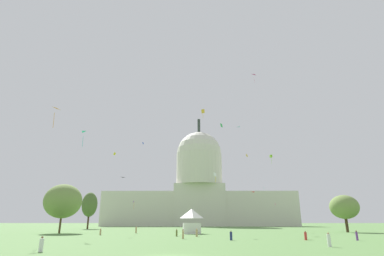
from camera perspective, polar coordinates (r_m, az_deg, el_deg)
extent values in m
cube|color=beige|center=(190.52, -7.59, -14.90)|extent=(57.62, 18.04, 19.88)
cube|color=beige|center=(191.33, 10.37, -14.78)|extent=(57.62, 18.04, 19.88)
cube|color=beige|center=(188.83, 1.41, -14.33)|extent=(30.21, 19.85, 24.36)
cylinder|color=beige|center=(191.12, 1.36, -7.78)|extent=(28.43, 28.43, 19.29)
sphere|color=beige|center=(192.90, 1.34, -4.95)|extent=(28.20, 28.20, 28.20)
cylinder|color=#2D3833|center=(197.68, 1.30, 0.36)|extent=(1.80, 1.80, 9.24)
cube|color=white|center=(82.26, -0.07, -18.40)|extent=(4.77, 5.59, 2.61)
pyramid|color=white|center=(82.26, -0.07, -15.83)|extent=(5.01, 5.87, 2.38)
cylinder|color=#4C3823|center=(92.17, -23.56, -15.97)|extent=(0.52, 0.52, 5.62)
ellipsoid|color=olive|center=(92.31, -23.15, -12.55)|extent=(14.19, 14.35, 9.11)
cylinder|color=#42301E|center=(134.51, -18.99, -16.14)|extent=(0.70, 0.70, 6.61)
ellipsoid|color=#4C6633|center=(134.66, -18.73, -13.51)|extent=(7.65, 7.87, 9.73)
cylinder|color=#42301E|center=(101.79, 27.12, -15.68)|extent=(0.79, 0.79, 5.01)
ellipsoid|color=olive|center=(101.86, 26.77, -13.14)|extent=(10.86, 10.82, 6.82)
cylinder|color=olive|center=(68.52, -2.91, -19.21)|extent=(0.48, 0.48, 1.26)
sphere|color=#A37556|center=(68.50, -2.90, -18.59)|extent=(0.27, 0.27, 0.20)
cylinder|color=silver|center=(38.77, -26.55, -19.14)|extent=(0.64, 0.64, 1.37)
sphere|color=brown|center=(38.73, -26.38, -17.97)|extent=(0.32, 0.32, 0.23)
cylinder|color=red|center=(58.90, 20.64, -18.54)|extent=(0.60, 0.60, 1.30)
sphere|color=brown|center=(58.87, 20.56, -17.80)|extent=(0.32, 0.32, 0.24)
cylinder|color=silver|center=(45.11, 24.43, -18.76)|extent=(0.64, 0.64, 1.53)
sphere|color=#A37556|center=(45.07, 24.29, -17.65)|extent=(0.33, 0.33, 0.23)
cylinder|color=#703D93|center=(61.35, 28.65, -17.45)|extent=(0.50, 0.50, 1.41)
sphere|color=brown|center=(61.32, 28.54, -16.69)|extent=(0.33, 0.33, 0.24)
cylinder|color=navy|center=(55.38, 7.38, -19.56)|extent=(0.50, 0.50, 1.37)
sphere|color=brown|center=(55.35, 7.34, -18.74)|extent=(0.24, 0.24, 0.21)
cylinder|color=tan|center=(67.00, 0.89, -19.20)|extent=(0.45, 0.45, 1.43)
sphere|color=beige|center=(66.97, 0.88, -18.49)|extent=(0.25, 0.25, 0.25)
cylinder|color=tan|center=(86.80, -10.50, -18.41)|extent=(0.51, 0.51, 1.54)
sphere|color=beige|center=(86.78, -10.46, -17.84)|extent=(0.26, 0.26, 0.21)
cylinder|color=tan|center=(76.98, -16.88, -18.31)|extent=(0.52, 0.52, 1.25)
sphere|color=#A37556|center=(76.95, -16.83, -17.75)|extent=(0.33, 0.33, 0.25)
cylinder|color=tan|center=(59.05, -1.70, -19.47)|extent=(0.46, 0.46, 1.47)
sphere|color=brown|center=(59.02, -1.69, -18.63)|extent=(0.34, 0.34, 0.26)
cube|color=teal|center=(169.78, 13.41, -10.91)|extent=(0.48, 0.90, 1.04)
cube|color=gold|center=(109.65, 10.30, -5.12)|extent=(0.80, 0.97, 0.99)
pyramid|color=#D1339E|center=(124.55, 11.72, 9.82)|extent=(1.82, 1.23, 0.16)
cylinder|color=pink|center=(123.79, 11.67, 8.90)|extent=(0.39, 0.16, 2.41)
cube|color=purple|center=(149.95, -10.93, -13.47)|extent=(0.27, 0.71, 0.81)
cylinder|color=orange|center=(149.82, -10.91, -14.22)|extent=(0.07, 0.29, 3.16)
pyramid|color=black|center=(93.19, -13.02, -9.14)|extent=(1.31, 1.12, 0.29)
cube|color=green|center=(104.27, 5.57, 0.50)|extent=(0.93, 0.98, 1.35)
pyramid|color=orange|center=(67.46, -24.49, 3.29)|extent=(1.10, 1.66, 0.29)
cylinder|color=orange|center=(66.54, -24.62, 1.34)|extent=(0.15, 0.51, 3.13)
cube|color=yellow|center=(85.81, -14.39, -4.73)|extent=(0.50, 0.85, 0.74)
pyramid|color=#33BCDB|center=(75.52, -20.09, -0.72)|extent=(1.69, 1.76, 0.28)
cylinder|color=#33BCDB|center=(75.01, -19.90, -2.39)|extent=(0.19, 0.43, 2.47)
cube|color=blue|center=(146.50, -9.21, -2.86)|extent=(0.78, 0.62, 1.01)
cube|color=#8CD133|center=(138.31, 14.67, -5.27)|extent=(1.12, 1.18, 0.65)
cube|color=#8CD133|center=(138.42, 14.66, -5.04)|extent=(1.12, 1.18, 0.65)
cylinder|color=#8CD133|center=(137.98, 14.76, -6.00)|extent=(0.10, 0.36, 3.19)
cube|color=white|center=(71.61, 4.35, -8.73)|extent=(0.70, 0.97, 1.01)
cylinder|color=gold|center=(71.46, 4.47, -9.61)|extent=(0.15, 0.25, 1.36)
pyramid|color=red|center=(95.54, 11.60, -11.97)|extent=(1.09, 1.11, 0.29)
cube|color=pink|center=(116.36, 15.42, -13.67)|extent=(0.36, 0.91, 0.95)
pyramid|color=teal|center=(138.77, 8.88, 0.07)|extent=(1.66, 1.42, 0.20)
cube|color=gold|center=(99.39, 2.08, 3.19)|extent=(1.10, 0.56, 1.56)
cylinder|color=gold|center=(98.87, 2.08, 2.35)|extent=(0.28, 0.16, 1.62)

